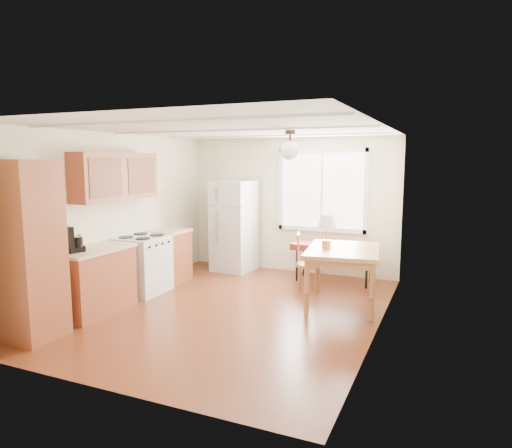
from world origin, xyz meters
The scene contains 11 objects.
room_shell centered at (0.00, 0.00, 1.25)m, with size 4.60×5.60×2.62m.
kitchen_run centered at (-1.72, -0.63, 0.84)m, with size 0.65×3.40×2.20m.
window_unit centered at (0.60, 2.47, 1.55)m, with size 1.64×0.05×1.51m.
pendant_light centered at (0.70, 0.40, 2.24)m, with size 0.26×0.26×0.40m.
refrigerator centered at (-1.00, 2.12, 0.85)m, with size 0.76×0.76×1.71m.
bench centered at (0.95, 2.03, 0.59)m, with size 1.43×0.53×0.66m.
dining_table centered at (1.37, 0.85, 0.73)m, with size 1.18×1.46×0.83m.
chair centered at (0.60, 1.38, 0.51)m, with size 0.43×0.42×0.90m.
table_lamp centered at (1.13, 0.81, 1.18)m, with size 0.28×0.28×0.48m.
coffee_maker centered at (-1.72, -1.16, 1.03)m, with size 0.23×0.27×0.35m.
kettle centered at (-1.82, -0.95, 0.98)m, with size 0.11×0.11×0.20m.
Camera 1 is at (2.77, -5.56, 2.10)m, focal length 32.00 mm.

